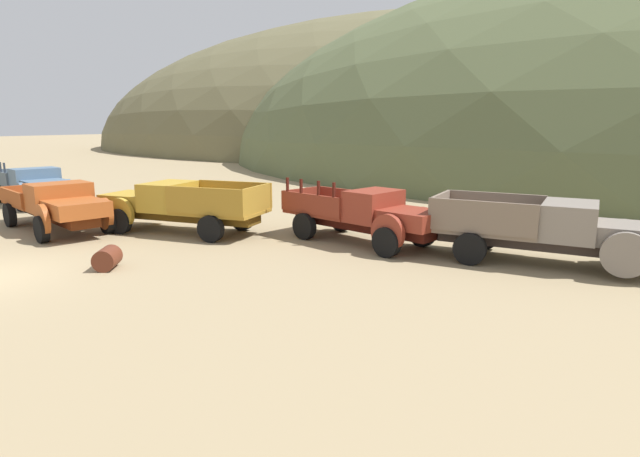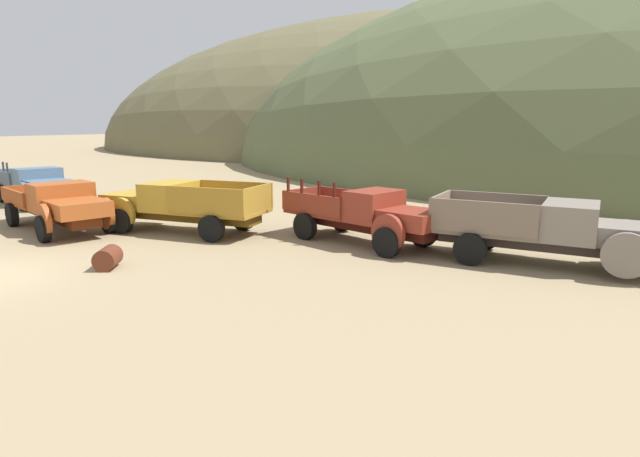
{
  "view_description": "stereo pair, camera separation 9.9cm",
  "coord_description": "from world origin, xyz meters",
  "px_view_note": "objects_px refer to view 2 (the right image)",
  "views": [
    {
      "loc": [
        14.51,
        -7.44,
        4.12
      ],
      "look_at": [
        7.54,
        5.63,
        1.1
      ],
      "focal_mm": 29.25,
      "sensor_mm": 36.0,
      "label": 1
    },
    {
      "loc": [
        14.6,
        -7.39,
        4.12
      ],
      "look_at": [
        7.54,
        5.63,
        1.1
      ],
      "focal_mm": 29.25,
      "sensor_mm": 36.0,
      "label": 2
    }
  ],
  "objects_px": {
    "truck_oxide_orange": "(61,206)",
    "truck_rust_red": "(371,216)",
    "truck_chalk_blue": "(38,185)",
    "truck_primer_gray": "(561,231)",
    "oil_drum_tipped": "(108,258)",
    "truck_mustard": "(174,205)"
  },
  "relations": [
    {
      "from": "truck_chalk_blue",
      "to": "truck_rust_red",
      "type": "height_order",
      "value": "same"
    },
    {
      "from": "truck_rust_red",
      "to": "oil_drum_tipped",
      "type": "xyz_separation_m",
      "value": [
        -5.47,
        -6.37,
        -0.68
      ]
    },
    {
      "from": "truck_rust_red",
      "to": "oil_drum_tipped",
      "type": "distance_m",
      "value": 8.43
    },
    {
      "from": "truck_chalk_blue",
      "to": "oil_drum_tipped",
      "type": "relative_size",
      "value": 6.13
    },
    {
      "from": "truck_mustard",
      "to": "truck_oxide_orange",
      "type": "bearing_deg",
      "value": 21.46
    },
    {
      "from": "truck_mustard",
      "to": "oil_drum_tipped",
      "type": "height_order",
      "value": "truck_mustard"
    },
    {
      "from": "truck_chalk_blue",
      "to": "oil_drum_tipped",
      "type": "bearing_deg",
      "value": -9.4
    },
    {
      "from": "truck_chalk_blue",
      "to": "truck_oxide_orange",
      "type": "relative_size",
      "value": 0.94
    },
    {
      "from": "truck_chalk_blue",
      "to": "truck_mustard",
      "type": "bearing_deg",
      "value": 8.76
    },
    {
      "from": "truck_primer_gray",
      "to": "oil_drum_tipped",
      "type": "distance_m",
      "value": 13.11
    },
    {
      "from": "truck_primer_gray",
      "to": "truck_chalk_blue",
      "type": "bearing_deg",
      "value": 179.98
    },
    {
      "from": "truck_chalk_blue",
      "to": "oil_drum_tipped",
      "type": "distance_m",
      "value": 14.46
    },
    {
      "from": "truck_mustard",
      "to": "truck_rust_red",
      "type": "relative_size",
      "value": 1.08
    },
    {
      "from": "truck_mustard",
      "to": "truck_primer_gray",
      "type": "height_order",
      "value": "same"
    },
    {
      "from": "truck_rust_red",
      "to": "truck_primer_gray",
      "type": "height_order",
      "value": "truck_rust_red"
    },
    {
      "from": "truck_chalk_blue",
      "to": "truck_oxide_orange",
      "type": "height_order",
      "value": "truck_chalk_blue"
    },
    {
      "from": "truck_mustard",
      "to": "oil_drum_tipped",
      "type": "relative_size",
      "value": 6.39
    },
    {
      "from": "truck_oxide_orange",
      "to": "truck_rust_red",
      "type": "bearing_deg",
      "value": 35.27
    },
    {
      "from": "truck_primer_gray",
      "to": "oil_drum_tipped",
      "type": "bearing_deg",
      "value": -150.31
    },
    {
      "from": "truck_chalk_blue",
      "to": "truck_primer_gray",
      "type": "distance_m",
      "value": 24.27
    },
    {
      "from": "truck_rust_red",
      "to": "truck_primer_gray",
      "type": "xyz_separation_m",
      "value": [
        5.9,
        0.1,
        0.04
      ]
    },
    {
      "from": "truck_mustard",
      "to": "truck_rust_red",
      "type": "bearing_deg",
      "value": -175.83
    }
  ]
}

